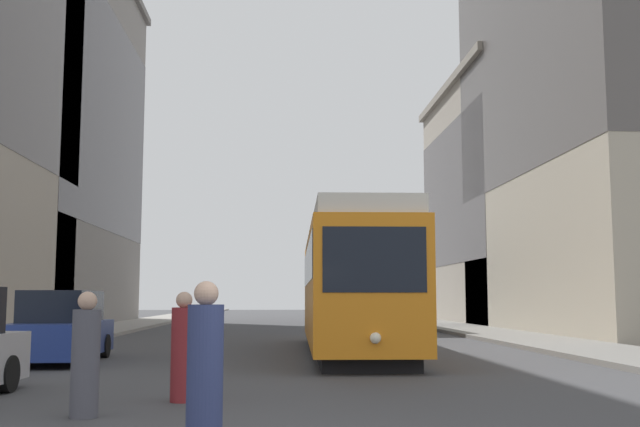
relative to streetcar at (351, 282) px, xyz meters
The scene contains 10 objects.
sidewalk_left 26.97m from the streetcar, 113.63° to the left, with size 3.44×120.00×0.15m, color gray.
sidewalk_right 25.78m from the streetcar, 73.52° to the left, with size 3.44×120.00×0.15m, color gray.
streetcar is the anchor object (origin of this frame).
transit_bus 16.55m from the streetcar, 78.63° to the left, with size 2.66×12.03×3.45m.
parked_car_left_mid 8.33m from the streetcar, 160.48° to the right, with size 1.94×4.67×1.82m.
pedestrian_crossing_near 12.86m from the streetcar, 112.26° to the right, with size 0.38×0.38×1.72m.
pedestrian_crossing_far 11.05m from the streetcar, 109.69° to the right, with size 0.39×0.39×1.73m.
pedestrian_on_sidewalk 14.32m from the streetcar, 102.19° to the right, with size 0.41×0.41×1.82m.
building_left_midblock 31.25m from the streetcar, 127.51° to the left, with size 11.70×21.91×23.25m.
building_right_midblock 30.45m from the streetcar, 58.23° to the left, with size 14.03×17.20×15.73m.
Camera 1 is at (-0.46, -7.10, 1.62)m, focal length 41.99 mm.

